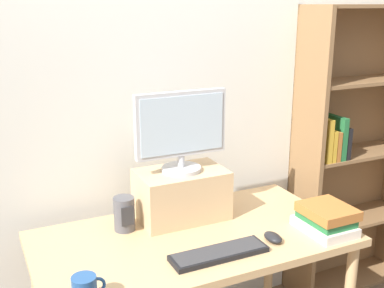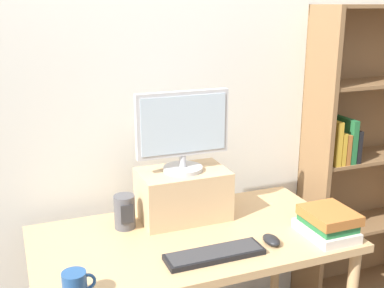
{
  "view_description": "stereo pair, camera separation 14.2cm",
  "coord_description": "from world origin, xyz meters",
  "px_view_note": "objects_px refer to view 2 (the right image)",
  "views": [
    {
      "loc": [
        -0.84,
        -1.76,
        1.76
      ],
      "look_at": [
        0.03,
        0.08,
        1.17
      ],
      "focal_mm": 45.0,
      "sensor_mm": 36.0,
      "label": 1
    },
    {
      "loc": [
        -0.71,
        -1.82,
        1.76
      ],
      "look_at": [
        0.03,
        0.08,
        1.17
      ],
      "focal_mm": 45.0,
      "sensor_mm": 36.0,
      "label": 2
    }
  ],
  "objects_px": {
    "keyboard": "(214,254)",
    "bookshelf_unit": "(364,154)",
    "desk": "(191,251)",
    "coffee_mug": "(75,285)",
    "computer_mouse": "(271,240)",
    "computer_monitor": "(183,129)",
    "book_stack": "(328,223)",
    "desk_speaker": "(125,212)",
    "riser_box": "(183,194)"
  },
  "relations": [
    {
      "from": "desk_speaker",
      "to": "computer_mouse",
      "type": "bearing_deg",
      "value": -34.98
    },
    {
      "from": "desk",
      "to": "coffee_mug",
      "type": "height_order",
      "value": "coffee_mug"
    },
    {
      "from": "riser_box",
      "to": "computer_monitor",
      "type": "bearing_deg",
      "value": -90.0
    },
    {
      "from": "book_stack",
      "to": "keyboard",
      "type": "bearing_deg",
      "value": 179.08
    },
    {
      "from": "computer_monitor",
      "to": "book_stack",
      "type": "height_order",
      "value": "computer_monitor"
    },
    {
      "from": "book_stack",
      "to": "bookshelf_unit",
      "type": "bearing_deg",
      "value": 40.23
    },
    {
      "from": "keyboard",
      "to": "computer_mouse",
      "type": "bearing_deg",
      "value": 2.67
    },
    {
      "from": "computer_monitor",
      "to": "desk_speaker",
      "type": "distance_m",
      "value": 0.46
    },
    {
      "from": "computer_mouse",
      "to": "bookshelf_unit",
      "type": "bearing_deg",
      "value": 30.32
    },
    {
      "from": "riser_box",
      "to": "book_stack",
      "type": "distance_m",
      "value": 0.68
    },
    {
      "from": "desk_speaker",
      "to": "keyboard",
      "type": "bearing_deg",
      "value": -55.27
    },
    {
      "from": "bookshelf_unit",
      "to": "computer_mouse",
      "type": "distance_m",
      "value": 1.12
    },
    {
      "from": "riser_box",
      "to": "keyboard",
      "type": "height_order",
      "value": "riser_box"
    },
    {
      "from": "bookshelf_unit",
      "to": "coffee_mug",
      "type": "height_order",
      "value": "bookshelf_unit"
    },
    {
      "from": "riser_box",
      "to": "computer_mouse",
      "type": "relative_size",
      "value": 4.03
    },
    {
      "from": "computer_monitor",
      "to": "keyboard",
      "type": "xyz_separation_m",
      "value": [
        -0.02,
        -0.41,
        -0.43
      ]
    },
    {
      "from": "bookshelf_unit",
      "to": "riser_box",
      "type": "relative_size",
      "value": 4.2
    },
    {
      "from": "bookshelf_unit",
      "to": "coffee_mug",
      "type": "distance_m",
      "value": 1.93
    },
    {
      "from": "bookshelf_unit",
      "to": "book_stack",
      "type": "relative_size",
      "value": 6.76
    },
    {
      "from": "desk",
      "to": "computer_mouse",
      "type": "height_order",
      "value": "computer_mouse"
    },
    {
      "from": "keyboard",
      "to": "bookshelf_unit",
      "type": "bearing_deg",
      "value": 24.96
    },
    {
      "from": "bookshelf_unit",
      "to": "coffee_mug",
      "type": "relative_size",
      "value": 14.66
    },
    {
      "from": "computer_mouse",
      "to": "coffee_mug",
      "type": "bearing_deg",
      "value": -173.46
    },
    {
      "from": "book_stack",
      "to": "desk_speaker",
      "type": "bearing_deg",
      "value": 153.69
    },
    {
      "from": "keyboard",
      "to": "coffee_mug",
      "type": "relative_size",
      "value": 3.46
    },
    {
      "from": "computer_monitor",
      "to": "book_stack",
      "type": "bearing_deg",
      "value": -38.16
    },
    {
      "from": "keyboard",
      "to": "computer_mouse",
      "type": "height_order",
      "value": "computer_mouse"
    },
    {
      "from": "riser_box",
      "to": "coffee_mug",
      "type": "bearing_deg",
      "value": -139.88
    },
    {
      "from": "keyboard",
      "to": "book_stack",
      "type": "xyz_separation_m",
      "value": [
        0.55,
        -0.01,
        0.05
      ]
    },
    {
      "from": "riser_box",
      "to": "computer_mouse",
      "type": "height_order",
      "value": "riser_box"
    },
    {
      "from": "computer_monitor",
      "to": "coffee_mug",
      "type": "relative_size",
      "value": 3.71
    },
    {
      "from": "keyboard",
      "to": "desk",
      "type": "bearing_deg",
      "value": 94.94
    },
    {
      "from": "computer_mouse",
      "to": "keyboard",
      "type": "bearing_deg",
      "value": -177.33
    },
    {
      "from": "bookshelf_unit",
      "to": "desk",
      "type": "bearing_deg",
      "value": -163.85
    },
    {
      "from": "keyboard",
      "to": "computer_mouse",
      "type": "relative_size",
      "value": 3.99
    },
    {
      "from": "desk",
      "to": "keyboard",
      "type": "distance_m",
      "value": 0.23
    },
    {
      "from": "book_stack",
      "to": "desk",
      "type": "bearing_deg",
      "value": 158.63
    },
    {
      "from": "keyboard",
      "to": "computer_mouse",
      "type": "xyz_separation_m",
      "value": [
        0.27,
        0.01,
        0.01
      ]
    },
    {
      "from": "computer_monitor",
      "to": "keyboard",
      "type": "relative_size",
      "value": 1.07
    },
    {
      "from": "computer_monitor",
      "to": "coffee_mug",
      "type": "bearing_deg",
      "value": -139.96
    },
    {
      "from": "computer_monitor",
      "to": "coffee_mug",
      "type": "height_order",
      "value": "computer_monitor"
    },
    {
      "from": "coffee_mug",
      "to": "desk",
      "type": "bearing_deg",
      "value": 28.19
    },
    {
      "from": "bookshelf_unit",
      "to": "computer_mouse",
      "type": "height_order",
      "value": "bookshelf_unit"
    },
    {
      "from": "riser_box",
      "to": "coffee_mug",
      "type": "relative_size",
      "value": 3.49
    },
    {
      "from": "keyboard",
      "to": "desk_speaker",
      "type": "distance_m",
      "value": 0.49
    },
    {
      "from": "computer_mouse",
      "to": "desk",
      "type": "bearing_deg",
      "value": 145.74
    },
    {
      "from": "bookshelf_unit",
      "to": "keyboard",
      "type": "relative_size",
      "value": 4.24
    },
    {
      "from": "keyboard",
      "to": "desk_speaker",
      "type": "bearing_deg",
      "value": 124.73
    },
    {
      "from": "keyboard",
      "to": "coffee_mug",
      "type": "xyz_separation_m",
      "value": [
        -0.57,
        -0.08,
        0.04
      ]
    },
    {
      "from": "bookshelf_unit",
      "to": "desk_speaker",
      "type": "distance_m",
      "value": 1.53
    }
  ]
}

